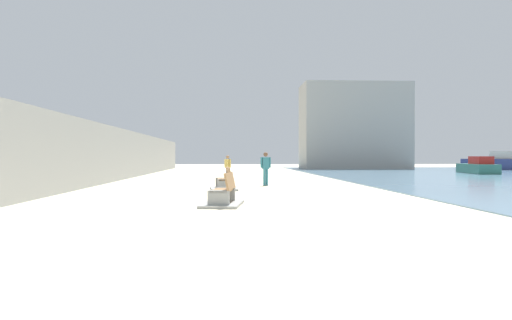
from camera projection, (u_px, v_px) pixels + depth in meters
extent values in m
plane|color=beige|center=(240.00, 181.00, 28.47)|extent=(120.00, 120.00, 0.00)
cube|color=gray|center=(108.00, 154.00, 28.04)|extent=(0.80, 64.00, 3.13)
cube|color=gray|center=(219.00, 199.00, 13.90)|extent=(0.62, 0.28, 0.50)
cube|color=gray|center=(225.00, 195.00, 15.29)|extent=(0.62, 0.28, 0.50)
cube|color=#997047|center=(222.00, 190.00, 14.60)|extent=(0.70, 1.65, 0.06)
cube|color=#997047|center=(230.00, 181.00, 14.58)|extent=(0.37, 1.61, 0.50)
cube|color=gray|center=(222.00, 204.00, 14.60)|extent=(1.36, 2.22, 0.08)
cube|color=gray|center=(225.00, 185.00, 20.81)|extent=(0.61, 0.25, 0.50)
cube|color=gray|center=(222.00, 183.00, 22.20)|extent=(0.61, 0.25, 0.50)
cube|color=#997047|center=(223.00, 179.00, 21.50)|extent=(0.63, 1.63, 0.06)
cube|color=#997047|center=(229.00, 173.00, 21.53)|extent=(0.29, 1.61, 0.50)
cube|color=gray|center=(223.00, 189.00, 21.51)|extent=(1.26, 2.18, 0.08)
cylinder|color=teal|center=(267.00, 177.00, 24.50)|extent=(0.12, 0.12, 0.82)
cylinder|color=teal|center=(264.00, 177.00, 24.46)|extent=(0.12, 0.12, 0.82)
cube|color=teal|center=(266.00, 163.00, 24.48)|extent=(0.35, 0.25, 0.58)
sphere|color=brown|center=(266.00, 154.00, 24.47)|extent=(0.22, 0.22, 0.22)
cylinder|color=teal|center=(270.00, 162.00, 24.54)|extent=(0.09, 0.09, 0.52)
cylinder|color=teal|center=(261.00, 163.00, 24.41)|extent=(0.09, 0.09, 0.52)
cylinder|color=#333338|center=(228.00, 174.00, 29.88)|extent=(0.12, 0.12, 0.75)
cylinder|color=#333338|center=(227.00, 174.00, 29.97)|extent=(0.12, 0.12, 0.75)
cube|color=gold|center=(228.00, 163.00, 29.92)|extent=(0.35, 0.36, 0.53)
sphere|color=#936B4C|center=(228.00, 157.00, 29.92)|extent=(0.20, 0.20, 0.20)
cylinder|color=gold|center=(230.00, 163.00, 29.77)|extent=(0.09, 0.09, 0.48)
cylinder|color=gold|center=(225.00, 163.00, 30.07)|extent=(0.09, 0.09, 0.48)
cube|color=navy|center=(498.00, 164.00, 52.00)|extent=(5.50, 7.66, 1.12)
cube|color=beige|center=(508.00, 155.00, 51.04)|extent=(2.95, 3.65, 0.80)
cube|color=#337060|center=(477.00, 169.00, 40.92)|extent=(2.59, 6.12, 0.77)
cube|color=red|center=(481.00, 160.00, 40.03)|extent=(1.57, 2.76, 0.63)
cube|color=#9E9E99|center=(354.00, 127.00, 57.15)|extent=(12.00, 6.00, 9.72)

